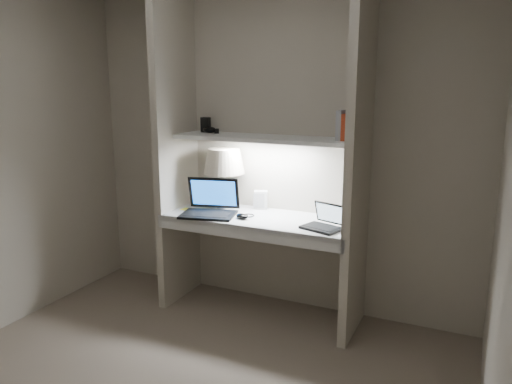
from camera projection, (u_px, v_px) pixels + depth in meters
The scene contains 17 objects.
back_wall at pixel (274, 149), 3.89m from camera, with size 3.20×0.01×2.50m, color #BCB5A1.
alcove_panel_left at pixel (176, 148), 3.95m from camera, with size 0.06×0.55×2.50m, color #BCB5A1.
alcove_panel_right at pixel (359, 160), 3.35m from camera, with size 0.06×0.55×2.50m, color #BCB5A1.
desk at pixel (260, 219), 3.76m from camera, with size 1.40×0.55×0.04m, color white.
desk_apron at pixel (245, 232), 3.53m from camera, with size 1.46×0.03×0.10m, color silver.
shelf at pixel (265, 138), 3.71m from camera, with size 1.40×0.36×0.03m, color silver.
strip_light at pixel (265, 141), 3.71m from camera, with size 0.60×0.04×0.01m, color white.
table_lamp at pixel (224, 168), 3.95m from camera, with size 0.33×0.33×0.48m.
laptop_main at pixel (210, 206), 3.82m from camera, with size 0.47×0.43×0.27m.
laptop_netbook at pixel (325, 223), 3.45m from camera, with size 0.32×0.30×0.17m.
speaker at pixel (261, 200), 3.97m from camera, with size 0.10×0.07×0.15m, color silver.
mouse at pixel (242, 216), 3.69m from camera, with size 0.11×0.07×0.04m, color black.
cable_coil at pixel (248, 215), 3.76m from camera, with size 0.09×0.09×0.01m, color black.
sticky_note at pixel (186, 209), 3.97m from camera, with size 0.08×0.08×0.00m, color #FFF135.
book_row at pixel (352, 126), 3.43m from camera, with size 0.20×0.14×0.21m.
shelf_box at pixel (206, 125), 4.01m from camera, with size 0.07×0.05×0.12m, color black.
shelf_gadget at pixel (210, 130), 3.94m from camera, with size 0.12×0.08×0.05m, color black.
Camera 1 is at (1.50, -2.07, 1.77)m, focal length 35.00 mm.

